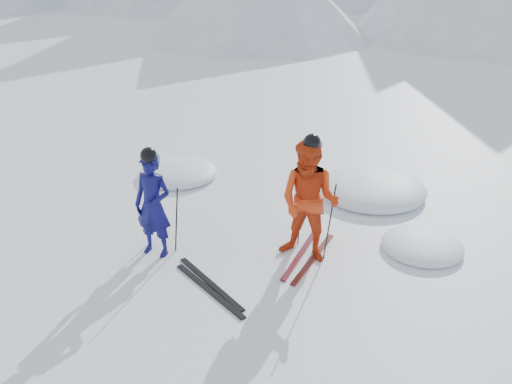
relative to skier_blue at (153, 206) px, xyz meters
The scene contains 12 objects.
ground 3.10m from the skier_blue, ahead, with size 160.00×160.00×0.00m, color white.
skier_blue is the anchor object (origin of this frame).
skier_red 2.49m from the skier_blue, 32.56° to the left, with size 0.98×0.77×2.02m, color red.
pole_blue_left 0.45m from the skier_blue, 153.43° to the left, with size 0.02×0.02×1.17m, color black.
pole_blue_right 0.46m from the skier_blue, 45.00° to the left, with size 0.02×0.02×1.17m, color black.
pole_red_left 2.41m from the skier_blue, 41.48° to the left, with size 0.02×0.02×1.35m, color black.
pole_red_right 2.83m from the skier_blue, 31.85° to the left, with size 0.02×0.02×1.35m, color black.
ski_worn_left 2.54m from the skier_blue, 34.11° to the left, with size 0.09×1.70×0.03m, color black.
ski_worn_right 2.73m from the skier_blue, 31.13° to the left, with size 0.09×1.70×0.03m, color black.
ski_loose_a 1.58m from the skier_blue, ahead, with size 0.09×1.70×0.03m, color black.
ski_loose_b 1.68m from the skier_blue, 13.17° to the right, with size 0.09×1.70×0.03m, color black.
snow_lumps 3.65m from the skier_blue, 66.90° to the left, with size 9.35×7.05×0.49m.
Camera 1 is at (2.93, -5.83, 4.74)m, focal length 38.00 mm.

